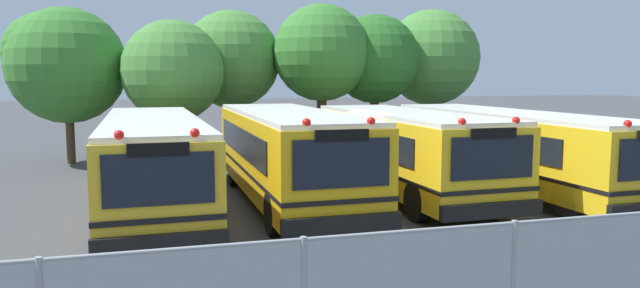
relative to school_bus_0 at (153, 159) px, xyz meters
The scene contains 12 objects.
ground_plane 5.51m from the school_bus_0, ahead, with size 160.00×160.00×0.00m, color #424244.
school_bus_0 is the anchor object (origin of this frame).
school_bus_1 3.65m from the school_bus_0, ahead, with size 2.63×9.74×2.70m.
school_bus_2 7.22m from the school_bus_0, ahead, with size 2.76×9.34×2.62m.
school_bus_3 10.78m from the school_bus_0, ahead, with size 2.77×11.25×2.57m.
tree_0 10.54m from the school_bus_0, 109.41° to the left, with size 4.74×4.64×6.29m.
tree_1 8.59m from the school_bus_0, 84.15° to the left, with size 4.05×4.05×5.78m.
tree_2 11.08m from the school_bus_0, 71.01° to the left, with size 4.29×4.29×6.44m.
tree_3 11.59m from the school_bus_0, 50.33° to the left, with size 4.19×4.19×6.65m.
tree_4 13.54m from the school_bus_0, 43.04° to the left, with size 3.99×3.99×6.32m.
tree_5 16.82m from the school_bus_0, 37.16° to the left, with size 4.57×4.57×6.73m.
chainlink_fence 11.50m from the school_bus_0, 61.64° to the right, with size 18.42×0.07×1.81m.
Camera 1 is at (-5.36, -16.22, 3.52)m, focal length 33.18 mm.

